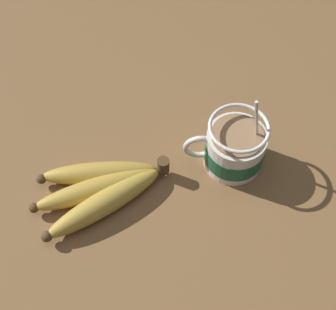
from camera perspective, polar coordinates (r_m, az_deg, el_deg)
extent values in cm
cube|color=brown|center=(78.98, 0.90, -3.61)|extent=(98.70, 98.70, 3.31)
cylinder|color=white|center=(77.01, 8.13, 0.70)|extent=(9.63, 9.63, 7.53)
cylinder|color=#195638|center=(77.33, 8.09, 0.54)|extent=(9.83, 9.83, 3.37)
torus|color=white|center=(75.39, 3.92, 0.99)|extent=(5.53, 0.90, 5.53)
cylinder|color=#997551|center=(73.88, 8.48, 2.38)|extent=(8.43, 8.43, 0.40)
torus|color=white|center=(72.27, 8.68, 3.32)|extent=(9.63, 9.63, 0.60)
cylinder|color=silver|center=(73.67, 10.76, 2.88)|extent=(2.84, 0.50, 14.25)
ellipsoid|color=silver|center=(79.16, 9.13, -0.18)|extent=(3.00, 2.00, 0.80)
cylinder|color=#4C381E|center=(75.69, -0.58, -1.33)|extent=(2.00, 2.00, 3.00)
ellipsoid|color=#B79338|center=(76.86, -8.32, -2.19)|extent=(18.89, 4.26, 3.65)
sphere|color=#4C381E|center=(78.40, -15.16, -2.59)|extent=(1.64, 1.64, 1.64)
ellipsoid|color=#B79338|center=(75.43, -8.61, -4.08)|extent=(20.47, 9.39, 3.64)
sphere|color=#4C381E|center=(75.90, -16.02, -6.20)|extent=(1.64, 1.64, 1.64)
ellipsoid|color=#B79338|center=(73.93, -7.69, -5.76)|extent=(19.08, 13.92, 3.88)
sphere|color=#4C381E|center=(73.09, -14.55, -9.59)|extent=(1.75, 1.75, 1.75)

